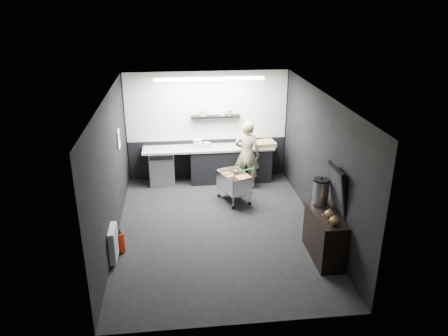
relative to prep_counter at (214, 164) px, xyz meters
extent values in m
plane|color=black|center=(-0.14, -2.42, -0.46)|extent=(5.50, 5.50, 0.00)
plane|color=silver|center=(-0.14, -2.42, 2.24)|extent=(5.50, 5.50, 0.00)
plane|color=black|center=(-0.14, 0.33, 0.89)|extent=(5.50, 0.00, 5.50)
plane|color=black|center=(-0.14, -5.17, 0.89)|extent=(5.50, 0.00, 5.50)
plane|color=black|center=(-2.14, -2.42, 0.89)|extent=(0.00, 5.50, 5.50)
plane|color=black|center=(1.86, -2.42, 0.89)|extent=(0.00, 5.50, 5.50)
cube|color=silver|center=(-0.14, 0.31, 1.39)|extent=(3.95, 0.02, 1.70)
cube|color=black|center=(-0.14, 0.31, 0.04)|extent=(3.95, 0.02, 1.00)
cube|color=black|center=(0.06, 0.20, 1.16)|extent=(1.20, 0.22, 0.04)
cylinder|color=silver|center=(1.26, 0.30, 1.69)|extent=(0.20, 0.03, 0.20)
cube|color=white|center=(-2.12, -1.12, 1.09)|extent=(0.02, 0.30, 0.40)
cube|color=red|center=(-2.11, -1.12, 1.16)|extent=(0.02, 0.22, 0.10)
cube|color=silver|center=(-2.08, -3.32, -0.11)|extent=(0.10, 0.50, 0.60)
cube|color=white|center=(-0.14, -0.57, 2.21)|extent=(2.40, 0.20, 0.04)
cube|color=black|center=(0.41, 0.00, -0.03)|extent=(2.00, 0.56, 0.85)
cube|color=#A3A39F|center=(-0.14, 0.00, 0.42)|extent=(3.20, 0.60, 0.05)
cube|color=#9EA0A5|center=(-1.29, 0.00, -0.03)|extent=(0.60, 0.58, 0.85)
cube|color=black|center=(-1.29, -0.30, 0.32)|extent=(0.56, 0.02, 0.10)
imported|color=beige|center=(0.75, -0.45, 0.38)|extent=(0.71, 0.58, 1.67)
cube|color=silver|center=(0.34, -1.20, -0.17)|extent=(0.75, 0.90, 0.02)
cube|color=silver|center=(0.10, -1.20, 0.02)|extent=(0.30, 0.73, 0.41)
cube|color=silver|center=(0.58, -1.20, 0.02)|extent=(0.30, 0.73, 0.41)
cube|color=silver|center=(0.34, -1.57, 0.02)|extent=(0.47, 0.20, 0.41)
cube|color=silver|center=(0.34, -0.82, 0.02)|extent=(0.47, 0.20, 0.41)
cylinder|color=silver|center=(0.13, -1.54, -0.30)|extent=(0.02, 0.02, 0.27)
cylinder|color=silver|center=(0.55, -1.54, -0.30)|extent=(0.02, 0.02, 0.27)
cylinder|color=silver|center=(0.13, -0.85, -0.30)|extent=(0.02, 0.02, 0.27)
cylinder|color=silver|center=(0.55, -0.85, -0.30)|extent=(0.02, 0.02, 0.27)
cylinder|color=green|center=(0.34, -1.63, 0.45)|extent=(0.48, 0.21, 0.03)
cube|color=brown|center=(0.23, -1.10, 0.01)|extent=(0.30, 0.33, 0.35)
cube|color=brown|center=(0.47, -1.30, -0.01)|extent=(0.28, 0.31, 0.31)
cylinder|color=black|center=(0.13, -1.54, -0.42)|extent=(0.08, 0.05, 0.07)
cylinder|color=black|center=(0.13, -0.85, -0.42)|extent=(0.08, 0.05, 0.07)
cylinder|color=black|center=(0.55, -1.54, -0.42)|extent=(0.08, 0.05, 0.07)
cylinder|color=black|center=(0.55, -0.85, -0.42)|extent=(0.08, 0.05, 0.07)
cube|color=black|center=(1.63, -3.61, -0.03)|extent=(0.43, 1.14, 0.86)
cylinder|color=silver|center=(1.63, -3.23, 0.64)|extent=(0.29, 0.29, 0.44)
cylinder|color=black|center=(1.63, -3.23, 0.88)|extent=(0.29, 0.29, 0.04)
sphere|color=black|center=(1.63, -3.23, 0.92)|extent=(0.05, 0.05, 0.05)
ellipsoid|color=brown|center=(1.63, -3.75, 0.48)|extent=(0.17, 0.17, 0.14)
ellipsoid|color=brown|center=(1.63, -3.99, 0.48)|extent=(0.17, 0.17, 0.14)
cube|color=black|center=(1.80, -3.56, 0.83)|extent=(0.20, 0.67, 0.85)
cube|color=black|center=(1.78, -3.56, 0.83)|extent=(0.14, 0.57, 0.73)
cylinder|color=#AF210B|center=(-1.99, -3.07, -0.25)|extent=(0.14, 0.14, 0.37)
cone|color=black|center=(-1.99, -3.07, -0.04)|extent=(0.09, 0.09, 0.06)
cylinder|color=black|center=(-1.99, -3.07, 0.00)|extent=(0.03, 0.03, 0.06)
cube|color=#A18A55|center=(1.22, -0.05, 0.50)|extent=(0.61, 0.49, 0.11)
cylinder|color=silver|center=(-0.40, 0.00, 0.55)|extent=(0.22, 0.22, 0.22)
cube|color=silver|center=(-0.18, -0.05, 0.52)|extent=(0.20, 0.18, 0.15)
camera|label=1|loc=(-0.89, -10.08, 3.97)|focal=35.00mm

